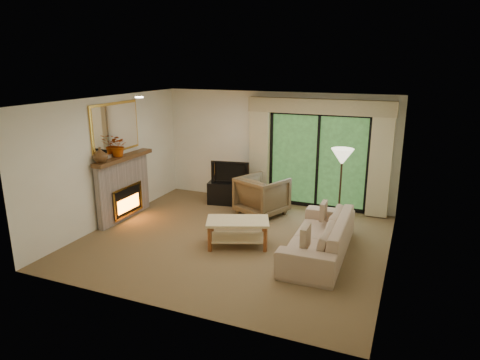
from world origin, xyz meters
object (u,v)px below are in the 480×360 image
at_px(media_console, 231,193).
at_px(coffee_table, 238,233).
at_px(sofa, 319,236).
at_px(armchair, 262,196).

xyz_separation_m(media_console, coffee_table, (1.08, -2.16, -0.01)).
bearing_deg(sofa, coffee_table, -82.74).
distance_m(media_console, armchair, 1.03).
relative_size(armchair, sofa, 0.40).
height_order(media_console, sofa, sofa).
height_order(sofa, coffee_table, sofa).
height_order(media_console, armchair, armchair).
bearing_deg(armchair, sofa, 159.26).
relative_size(media_console, armchair, 1.11).
bearing_deg(coffee_table, armchair, 73.21).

